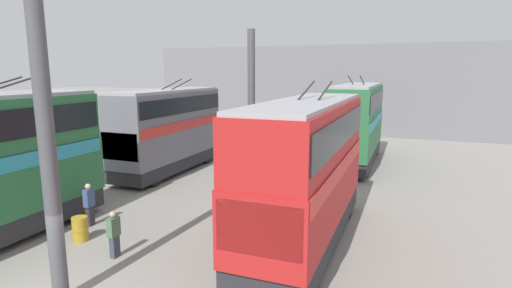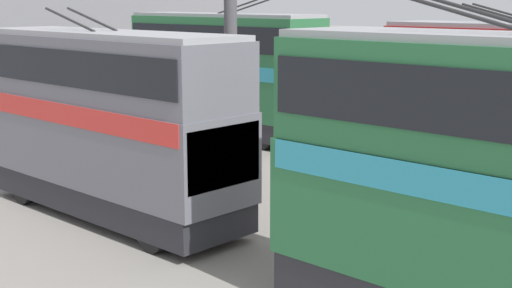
% 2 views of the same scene
% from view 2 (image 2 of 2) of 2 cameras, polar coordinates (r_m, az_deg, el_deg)
% --- Properties ---
extents(support_column_far, '(0.77, 0.77, 8.52)m').
position_cam_2_polar(support_column_far, '(23.42, -2.03, 7.07)').
color(support_column_far, '#4C4C51').
rests_on(support_column_far, ground_plane).
extents(bus_left_far, '(9.81, 2.54, 5.97)m').
position_cam_2_polar(bus_left_far, '(31.32, -2.65, 6.17)').
color(bus_left_far, black).
rests_on(bus_left_far, ground_plane).
extents(bus_right_far, '(9.04, 2.54, 5.72)m').
position_cam_2_polar(bus_right_far, '(19.73, -11.70, 2.41)').
color(bus_right_far, black).
rests_on(bus_right_far, ground_plane).
extents(person_by_right_row, '(0.43, 0.26, 1.76)m').
position_cam_2_polar(person_by_right_row, '(15.79, 13.83, -7.30)').
color(person_by_right_row, '#2D2D33').
rests_on(person_by_right_row, ground_plane).
extents(oil_drum, '(0.59, 0.59, 0.91)m').
position_cam_2_polar(oil_drum, '(16.06, 19.20, -9.11)').
color(oil_drum, '#B28E23').
rests_on(oil_drum, ground_plane).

